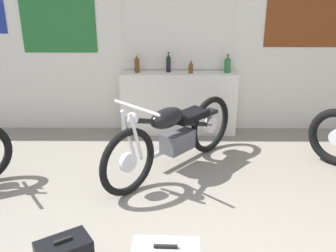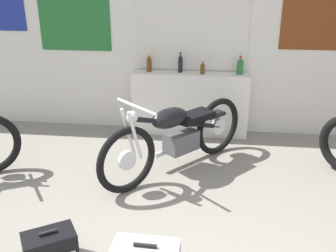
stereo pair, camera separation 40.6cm
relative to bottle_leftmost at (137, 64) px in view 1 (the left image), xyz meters
name	(u,v)px [view 1 (the left image)]	position (x,y,z in m)	size (l,w,h in m)	color
wall_back	(180,32)	(0.59, 0.15, 0.41)	(10.00, 0.07, 2.80)	silver
sill_counter	(179,103)	(0.57, -0.03, -0.55)	(1.61, 0.28, 0.88)	silver
bottle_leftmost	(137,64)	(0.00, 0.00, 0.00)	(0.07, 0.07, 0.25)	#5B3814
bottle_left_center	(168,63)	(0.43, 0.01, 0.01)	(0.06, 0.06, 0.28)	black
bottle_center	(191,68)	(0.73, -0.04, -0.04)	(0.06, 0.06, 0.17)	#5B3814
bottle_right_center	(227,65)	(1.23, 0.00, 0.00)	(0.09, 0.09, 0.25)	#23662D
motorcycle_black	(174,135)	(0.49, -1.15, -0.55)	(1.49, 1.63, 0.94)	black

